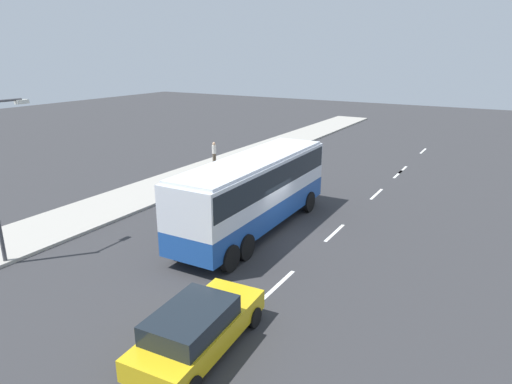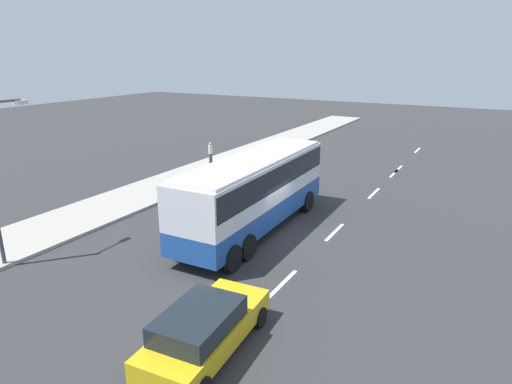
% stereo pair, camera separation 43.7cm
% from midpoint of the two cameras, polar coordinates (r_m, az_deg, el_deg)
% --- Properties ---
extents(ground_plane, '(120.00, 120.00, 0.00)m').
position_cam_midpoint_polar(ground_plane, '(20.93, 2.90, -5.52)').
color(ground_plane, '#333335').
extents(sidewalk_curb, '(80.00, 4.00, 0.15)m').
position_cam_midpoint_polar(sidewalk_curb, '(26.50, -15.98, -1.02)').
color(sidewalk_curb, '#A8A399').
rests_on(sidewalk_curb, ground_plane).
extents(lane_centreline, '(40.88, 0.16, 0.01)m').
position_cam_midpoint_polar(lane_centreline, '(23.85, 12.87, -3.01)').
color(lane_centreline, white).
rests_on(lane_centreline, ground_plane).
extents(coach_bus, '(10.72, 2.94, 3.58)m').
position_cam_midpoint_polar(coach_bus, '(20.70, 0.41, 0.76)').
color(coach_bus, '#1E4C9E').
rests_on(coach_bus, ground_plane).
extents(car_yellow_taxi, '(4.82, 2.23, 1.52)m').
position_cam_midpoint_polar(car_yellow_taxi, '(13.05, -6.55, -16.95)').
color(car_yellow_taxi, gold).
rests_on(car_yellow_taxi, ground_plane).
extents(pedestrian_near_curb, '(0.32, 0.32, 1.72)m').
position_cam_midpoint_polar(pedestrian_near_curb, '(33.32, -5.03, 5.20)').
color(pedestrian_near_curb, brown).
rests_on(pedestrian_near_curb, sidewalk_curb).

